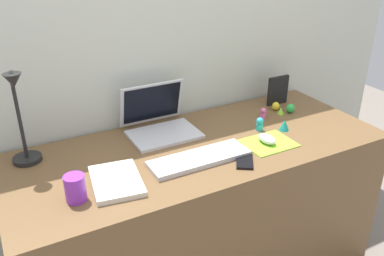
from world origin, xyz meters
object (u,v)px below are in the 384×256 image
toy_figurine_lime (281,111)px  toy_figurine_yellow (276,106)px  mouse (267,139)px  keyboard (200,159)px  coffee_mug (75,188)px  toy_figurine_teal (284,125)px  toy_figurine_green (290,108)px  picture_frame (278,90)px  cell_phone (244,160)px  notebook_pad (116,181)px  toy_figurine_cyan (260,124)px  desk_lamp (21,122)px  laptop (159,120)px  toy_figurine_pink (263,113)px

toy_figurine_lime → toy_figurine_yellow: bearing=80.3°
mouse → keyboard: bearing=178.9°
coffee_mug → toy_figurine_teal: coffee_mug is taller
coffee_mug → toy_figurine_green: 1.14m
mouse → picture_frame: size_ratio=0.64×
toy_figurine_teal → keyboard: bearing=-172.9°
cell_phone → toy_figurine_green: bearing=64.8°
toy_figurine_lime → keyboard: bearing=-160.0°
mouse → picture_frame: picture_frame is taller
notebook_pad → toy_figurine_yellow: toy_figurine_yellow is taller
notebook_pad → toy_figurine_yellow: size_ratio=5.70×
toy_figurine_teal → toy_figurine_lime: toy_figurine_teal is taller
keyboard → toy_figurine_cyan: toy_figurine_cyan is taller
toy_figurine_lime → desk_lamp: bearing=176.2°
cell_phone → notebook_pad: notebook_pad is taller
desk_lamp → toy_figurine_green: (1.22, -0.09, -0.16)m
desk_lamp → toy_figurine_teal: size_ratio=7.77×
coffee_mug → picture_frame: bearing=17.3°
mouse → notebook_pad: (-0.66, 0.01, -0.01)m
toy_figurine_green → toy_figurine_yellow: toy_figurine_green is taller
mouse → toy_figurine_teal: toy_figurine_teal is taller
mouse → toy_figurine_cyan: (0.05, 0.12, 0.01)m
mouse → toy_figurine_teal: (0.15, 0.07, 0.00)m
laptop → toy_figurine_teal: 0.57m
mouse → notebook_pad: size_ratio=0.40×
toy_figurine_lime → mouse: bearing=-139.3°
cell_phone → toy_figurine_yellow: toy_figurine_yellow is taller
laptop → toy_figurine_lime: size_ratio=8.55×
keyboard → mouse: (0.32, -0.01, 0.01)m
desk_lamp → toy_figurine_cyan: 1.00m
toy_figurine_pink → laptop: bearing=167.9°
mouse → toy_figurine_lime: mouse is taller
keyboard → notebook_pad: bearing=179.7°
desk_lamp → laptop: bearing=3.1°
desk_lamp → coffee_mug: (0.11, -0.32, -0.14)m
coffee_mug → toy_figurine_pink: size_ratio=1.81×
mouse → toy_figurine_green: 0.37m
toy_figurine_cyan → cell_phone: bearing=-137.6°
notebook_pad → toy_figurine_green: size_ratio=5.23×
keyboard → toy_figurine_green: toy_figurine_green is taller
desk_lamp → coffee_mug: 0.36m
laptop → toy_figurine_lime: (0.61, -0.11, -0.04)m
cell_phone → picture_frame: picture_frame is taller
keyboard → toy_figurine_teal: (0.47, 0.06, 0.02)m
mouse → toy_figurine_yellow: 0.37m
laptop → toy_figurine_green: (0.66, -0.12, -0.03)m
toy_figurine_cyan → toy_figurine_lime: bearing=25.7°
mouse → coffee_mug: coffee_mug is taller
notebook_pad → toy_figurine_lime: size_ratio=6.84×
mouse → toy_figurine_green: bearing=34.2°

